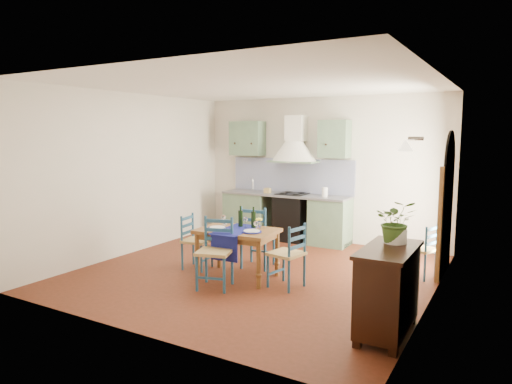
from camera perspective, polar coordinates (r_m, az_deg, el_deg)
floor at (r=7.06m, az=0.08°, el=-9.98°), size 5.00×5.00×0.00m
back_wall at (r=9.06m, az=4.71°, el=0.63°), size 5.00×0.96×2.80m
right_wall at (r=6.24m, az=21.75°, el=-0.23°), size 0.26×5.00×2.80m
left_wall at (r=8.31m, az=-15.07°, el=2.23°), size 0.04×5.00×2.80m
ceiling at (r=6.78m, az=0.08°, el=13.29°), size 5.00×5.00×0.01m
dining_table at (r=6.66m, az=-2.33°, el=-5.39°), size 1.17×0.89×1.03m
chair_near at (r=6.31m, az=-5.10°, el=-7.46°), size 0.56×0.56×0.96m
chair_far at (r=7.18m, az=0.13°, el=-5.47°), size 0.51×0.51×0.99m
chair_left at (r=7.21m, az=-7.59°, el=-6.07°), size 0.44×0.44×0.85m
chair_right at (r=6.29m, az=4.04°, el=-7.81°), size 0.49×0.49×0.89m
chair_spare at (r=7.14m, az=20.09°, el=-6.81°), size 0.47×0.47×0.80m
sideboard at (r=5.03m, az=16.10°, el=-11.41°), size 0.50×1.05×0.94m
potted_plant at (r=5.09m, az=17.10°, el=-3.53°), size 0.52×0.48×0.47m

